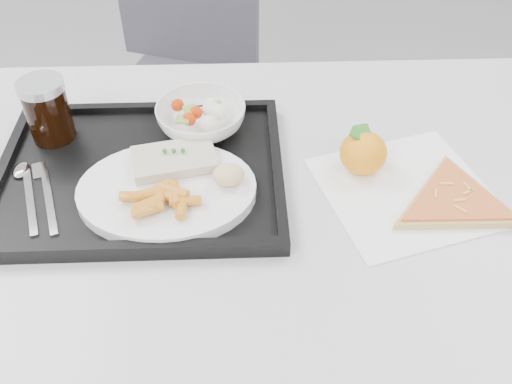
{
  "coord_description": "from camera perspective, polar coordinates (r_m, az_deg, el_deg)",
  "views": [
    {
      "loc": [
        -0.04,
        -0.34,
        1.36
      ],
      "look_at": [
        -0.02,
        0.29,
        0.77
      ],
      "focal_mm": 40.0,
      "sensor_mm": 36.0,
      "label": 1
    }
  ],
  "objects": [
    {
      "name": "bread_roll",
      "position": [
        0.85,
        -2.78,
        1.72
      ],
      "size": [
        0.05,
        0.05,
        0.03
      ],
      "color": "tan",
      "rests_on": "dinner_plate"
    },
    {
      "name": "tray",
      "position": [
        0.93,
        -11.4,
        1.82
      ],
      "size": [
        0.45,
        0.35,
        0.03
      ],
      "color": "black",
      "rests_on": "table"
    },
    {
      "name": "napkin",
      "position": [
        0.92,
        14.77,
        0.1
      ],
      "size": [
        0.31,
        0.3,
        0.0
      ],
      "color": "white",
      "rests_on": "table"
    },
    {
      "name": "dinner_plate",
      "position": [
        0.87,
        -8.89,
        0.13
      ],
      "size": [
        0.27,
        0.27,
        0.02
      ],
      "color": "white",
      "rests_on": "tray"
    },
    {
      "name": "carrot_pile",
      "position": [
        0.83,
        -9.53,
        -0.61
      ],
      "size": [
        0.12,
        0.08,
        0.02
      ],
      "color": "orange",
      "rests_on": "dinner_plate"
    },
    {
      "name": "fish_fillet",
      "position": [
        0.9,
        -8.17,
        3.27
      ],
      "size": [
        0.14,
        0.1,
        0.02
      ],
      "color": "beige",
      "rests_on": "dinner_plate"
    },
    {
      "name": "salad_contents",
      "position": [
        0.97,
        -5.23,
        7.73
      ],
      "size": [
        0.1,
        0.08,
        0.03
      ],
      "color": "#BA2C05",
      "rests_on": "salad_bowl"
    },
    {
      "name": "chair",
      "position": [
        1.66,
        -6.83,
        13.2
      ],
      "size": [
        0.53,
        0.54,
        0.93
      ],
      "color": "#3D3C44",
      "rests_on": "ground"
    },
    {
      "name": "salad_bowl",
      "position": [
        0.98,
        -5.51,
        7.39
      ],
      "size": [
        0.15,
        0.15,
        0.05
      ],
      "color": "white",
      "rests_on": "tray"
    },
    {
      "name": "tangerine",
      "position": [
        0.93,
        10.67,
        3.89
      ],
      "size": [
        0.09,
        0.09,
        0.07
      ],
      "color": "#DE4704",
      "rests_on": "napkin"
    },
    {
      "name": "table",
      "position": [
        0.93,
        0.92,
        -3.37
      ],
      "size": [
        1.2,
        0.8,
        0.75
      ],
      "color": "silver",
      "rests_on": "ground"
    },
    {
      "name": "pizza_slice",
      "position": [
        0.91,
        19.23,
        -0.85
      ],
      "size": [
        0.31,
        0.31,
        0.02
      ],
      "color": "tan",
      "rests_on": "napkin"
    },
    {
      "name": "cutlery",
      "position": [
        0.94,
        -21.37,
        0.41
      ],
      "size": [
        0.11,
        0.17,
        0.01
      ],
      "color": "silver",
      "rests_on": "tray"
    },
    {
      "name": "cola_glass",
      "position": [
        1.0,
        -20.16,
        7.78
      ],
      "size": [
        0.08,
        0.08,
        0.11
      ],
      "color": "black",
      "rests_on": "tray"
    }
  ]
}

